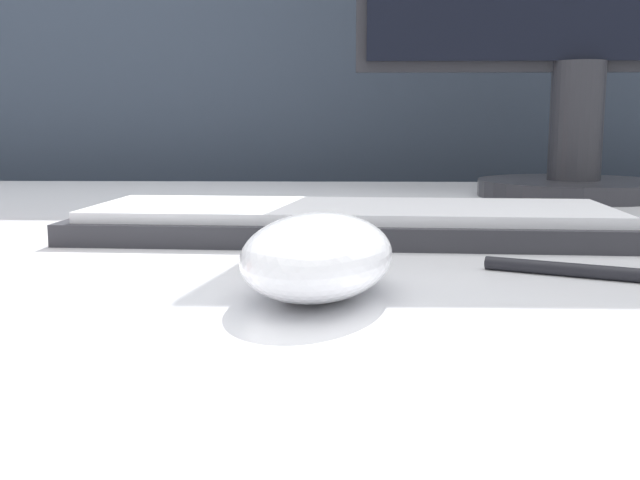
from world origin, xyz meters
The scene contains 4 objects.
partition_panel centered at (0.00, 0.66, 0.65)m, with size 5.00×0.03×1.29m.
computer_mouse_near centered at (-0.07, -0.23, 0.79)m, with size 0.09×0.13×0.04m.
keyboard centered at (-0.06, -0.02, 0.78)m, with size 0.43×0.17×0.02m.
pen centered at (0.09, -0.18, 0.77)m, with size 0.13×0.07×0.01m.
Camera 1 is at (-0.06, -0.60, 0.85)m, focal length 42.00 mm.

